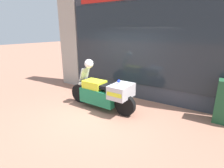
# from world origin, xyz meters

# --- Properties ---
(ground_plane) EXTENTS (60.00, 60.00, 0.00)m
(ground_plane) POSITION_xyz_m (0.00, 0.00, 0.00)
(ground_plane) COLOR #9E6B56
(shop_building) EXTENTS (6.72, 0.55, 3.74)m
(shop_building) POSITION_xyz_m (-0.44, 2.00, 1.88)
(shop_building) COLOR #333842
(shop_building) RESTS_ON ground
(window_display) EXTENTS (5.30, 0.30, 1.80)m
(window_display) POSITION_xyz_m (0.41, 2.03, 0.44)
(window_display) COLOR slate
(window_display) RESTS_ON ground
(paramedic_motorcycle) EXTENTS (2.43, 0.79, 1.25)m
(paramedic_motorcycle) POSITION_xyz_m (-0.02, 0.38, 0.54)
(paramedic_motorcycle) COLOR black
(paramedic_motorcycle) RESTS_ON ground
(white_helmet) EXTENTS (0.28, 0.28, 0.28)m
(white_helmet) POSITION_xyz_m (-0.61, 0.40, 1.39)
(white_helmet) COLOR white
(white_helmet) RESTS_ON paramedic_motorcycle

